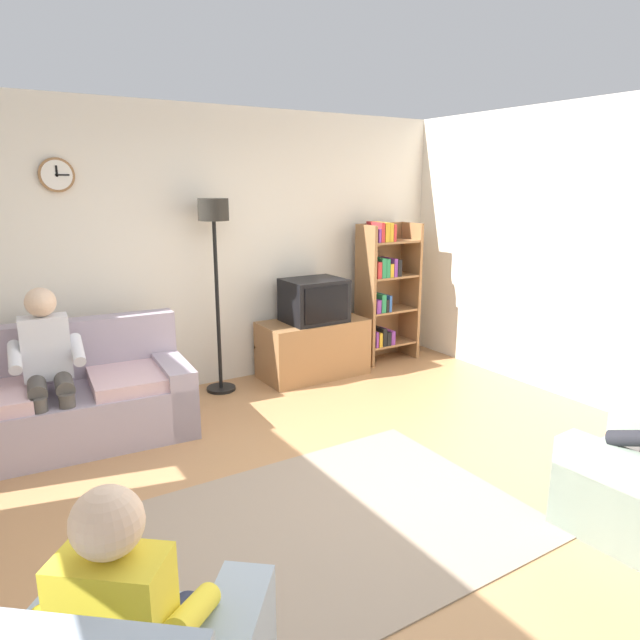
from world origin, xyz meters
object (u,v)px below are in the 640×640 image
bookshelf (384,289)px  person_in_left_armchair (131,617)px  couch (64,403)px  tv_stand (313,348)px  person_on_couch (48,361)px  tv (314,300)px  floor_lamp (215,242)px

bookshelf → person_in_left_armchair: (-3.61, -3.29, -0.22)m
couch → person_in_left_armchair: 2.93m
tv_stand → person_on_couch: (-2.55, -0.42, 0.40)m
tv_stand → person_on_couch: 2.61m
person_in_left_armchair → tv: bearing=50.5°
couch → tv_stand: bearing=7.1°
couch → tv_stand: 2.48m
tv → bookshelf: bearing=5.4°
floor_lamp → tv_stand: bearing=-5.7°
couch → person_on_couch: size_ratio=1.58×
tv_stand → floor_lamp: 1.53m
tv → bookshelf: (0.97, 0.09, 0.01)m
couch → person_in_left_armchair: person_in_left_armchair is taller
tv_stand → person_in_left_armchair: (-2.64, -3.22, 0.31)m
tv_stand → person_in_left_armchair: bearing=-129.3°
couch → floor_lamp: 1.90m
person_on_couch → person_in_left_armchair: person_on_couch is taller
couch → tv_stand: size_ratio=1.78×
couch → tv_stand: (2.46, 0.31, -0.02)m
couch → floor_lamp: floor_lamp is taller
couch → person_on_couch: person_on_couch is taller
tv → bookshelf: size_ratio=0.38×
tv → person_in_left_armchair: (-2.64, -3.20, -0.21)m
tv → person_in_left_armchair: size_ratio=0.54×
bookshelf → couch: bearing=-173.8°
tv_stand → bookshelf: (0.97, 0.07, 0.53)m
tv_stand → bookshelf: bookshelf is taller
couch → person_on_couch: 0.41m
bookshelf → floor_lamp: 2.07m
tv → person_on_couch: bearing=-171.3°
floor_lamp → couch: bearing=-164.5°
tv_stand → bookshelf: bearing=4.0°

